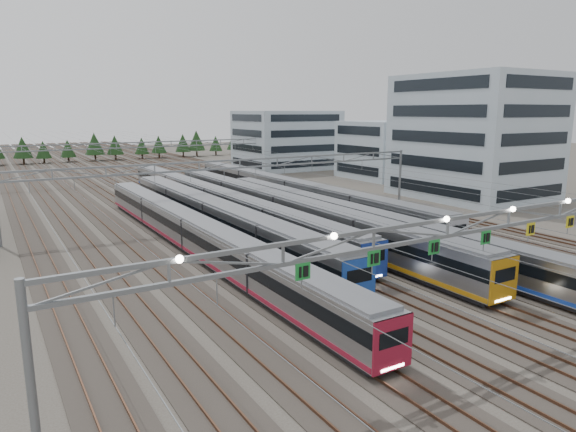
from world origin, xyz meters
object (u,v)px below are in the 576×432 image
train_e (352,220)px  train_f (292,191)px  depot_bldg_south (474,137)px  train_a (195,234)px  train_b (215,218)px  train_d (284,210)px  depot_bldg_mid (383,150)px  train_c (214,201)px  gantry_mid (240,171)px  depot_bldg_north (286,140)px  gantry_near (510,221)px  gantry_far (145,149)px

train_e → train_f: bearing=77.7°
train_f → depot_bldg_south: (29.15, -8.85, 7.81)m
train_a → train_f: bearing=39.0°
train_b → train_d: (9.00, -0.03, -0.02)m
train_e → depot_bldg_mid: bearing=45.4°
train_c → gantry_mid: size_ratio=1.19×
train_c → train_f: train_c is taller
train_a → train_e: 18.15m
train_c → depot_bldg_mid: 50.83m
depot_bldg_north → gantry_near: bearing=-112.1°
train_f → gantry_far: bearing=105.8°
depot_bldg_mid → depot_bldg_north: bearing=107.0°
gantry_far → train_c: bearing=-93.1°
train_c → depot_bldg_south: 43.95m
depot_bldg_mid → depot_bldg_north: 27.84m
train_d → train_f: train_d is taller
depot_bldg_south → depot_bldg_north: (-3.96, 53.16, -2.85)m
train_d → gantry_near: gantry_near is taller
train_c → train_e: bearing=-64.6°
train_a → gantry_far: bearing=79.0°
train_d → gantry_far: (-2.25, 52.47, 4.20)m
train_e → gantry_near: bearing=-105.3°
train_d → gantry_mid: size_ratio=1.10×
train_b → depot_bldg_mid: depot_bldg_mid is taller
gantry_near → gantry_far: (0.05, 85.12, -0.70)m
train_c → gantry_near: (2.20, -43.83, 5.00)m
train_d → gantry_far: bearing=92.5°
train_f → gantry_mid: 13.19m
gantry_near → depot_bldg_mid: bearing=54.8°
train_a → train_b: bearing=50.3°
gantry_far → depot_bldg_mid: 49.69m
gantry_mid → train_e: bearing=-66.1°
train_f → depot_bldg_south: 31.45m
gantry_mid → depot_bldg_north: size_ratio=2.56×
gantry_far → train_f: bearing=-74.2°
depot_bldg_north → train_e: bearing=-114.6°
gantry_near → depot_bldg_mid: (44.63, 63.19, -1.12)m
depot_bldg_south → train_c: bearing=170.4°
train_b → depot_bldg_south: (47.15, 3.96, 7.68)m
train_a → train_c: 18.87m
train_a → gantry_near: (11.20, -27.25, 5.08)m
depot_bldg_south → depot_bldg_north: 53.38m
train_b → gantry_mid: bearing=47.8°
train_c → train_d: bearing=-68.1°
train_a → depot_bldg_south: 53.08m
gantry_mid → depot_bldg_mid: depot_bldg_mid is taller
train_d → gantry_near: 33.09m
train_c → gantry_mid: 6.11m
train_b → train_a: bearing=-129.7°
depot_bldg_south → depot_bldg_mid: bearing=81.0°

